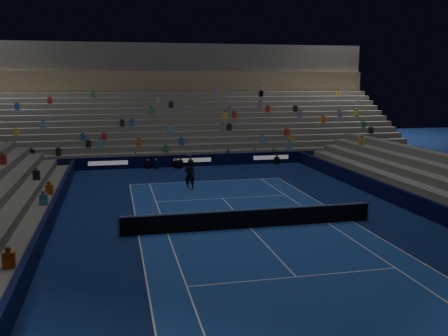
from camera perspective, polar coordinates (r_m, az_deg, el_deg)
name	(u,v)px	position (r m, az deg, el deg)	size (l,w,h in m)	color
ground	(250,228)	(24.89, 3.03, -6.90)	(90.00, 90.00, 0.00)	#0C1B4A
court_surface	(250,228)	(24.89, 3.03, -6.89)	(10.97, 23.77, 0.01)	navy
sponsor_barrier_far	(192,160)	(42.46, -3.67, 0.87)	(44.00, 0.25, 1.00)	black
sponsor_barrier_east	(424,208)	(28.84, 22.00, -4.24)	(0.25, 37.00, 1.00)	black
sponsor_barrier_west	(44,231)	(24.12, -19.93, -6.82)	(0.25, 37.00, 1.00)	#080E33
grandstand_main	(178,119)	(51.38, -5.34, 5.67)	(44.00, 15.20, 11.20)	slate
tennis_net	(250,218)	(24.75, 3.04, -5.78)	(12.90, 0.10, 1.10)	#B2B2B7
tennis_player	(190,175)	(33.46, -3.97, -0.80)	(0.70, 0.46, 1.93)	black
broadcast_camera	(179,164)	(41.66, -5.16, 0.43)	(0.65, 1.01, 0.63)	black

